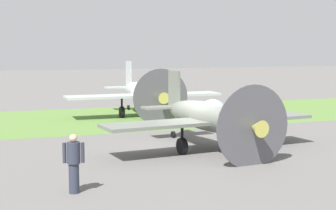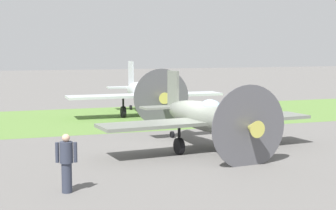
{
  "view_description": "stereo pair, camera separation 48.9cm",
  "coord_description": "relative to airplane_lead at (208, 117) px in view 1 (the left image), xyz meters",
  "views": [
    {
      "loc": [
        8.45,
        19.84,
        4.19
      ],
      "look_at": [
        -0.79,
        -4.98,
        1.26
      ],
      "focal_mm": 55.21,
      "sensor_mm": 36.0,
      "label": 1
    },
    {
      "loc": [
        7.99,
        20.01,
        4.19
      ],
      "look_at": [
        -0.79,
        -4.98,
        1.26
      ],
      "focal_mm": 55.21,
      "sensor_mm": 36.0,
      "label": 2
    }
  ],
  "objects": [
    {
      "name": "ground_plane",
      "position": [
        0.43,
        -0.72,
        -1.38
      ],
      "size": [
        160.0,
        160.0,
        0.0
      ],
      "primitive_type": "plane",
      "color": "#605E5B"
    },
    {
      "name": "grass_verge",
      "position": [
        0.43,
        -10.78,
        -1.37
      ],
      "size": [
        120.0,
        11.0,
        0.01
      ],
      "primitive_type": "cube",
      "color": "#567A38",
      "rests_on": "ground"
    },
    {
      "name": "airplane_lead",
      "position": [
        0.0,
        0.0,
        0.0
      ],
      "size": [
        9.27,
        7.35,
        3.29
      ],
      "rotation": [
        0.0,
        0.0,
        0.1
      ],
      "color": "slate",
      "rests_on": "ground"
    },
    {
      "name": "airplane_wingman",
      "position": [
        -0.73,
        -11.11,
        0.07
      ],
      "size": [
        9.62,
        7.66,
        3.45
      ],
      "rotation": [
        0.0,
        0.0,
        -0.01
      ],
      "color": "#B2B7BC",
      "rests_on": "ground"
    },
    {
      "name": "ground_crew_chief",
      "position": [
        6.34,
        4.48,
        -0.47
      ],
      "size": [
        0.61,
        0.38,
        1.73
      ],
      "rotation": [
        0.0,
        0.0,
        2.86
      ],
      "color": "#2D3342",
      "rests_on": "ground"
    },
    {
      "name": "fuel_drum",
      "position": [
        -5.0,
        -7.07,
        -0.93
      ],
      "size": [
        0.6,
        0.6,
        0.9
      ],
      "primitive_type": "cylinder",
      "color": "#476633",
      "rests_on": "ground"
    }
  ]
}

